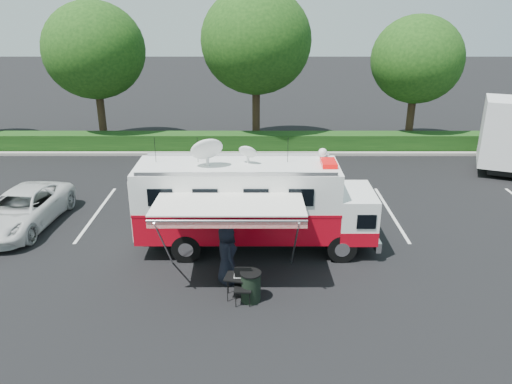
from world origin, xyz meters
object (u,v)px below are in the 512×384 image
(white_suv, at_px, (25,226))
(command_truck, at_px, (254,204))
(folding_table, at_px, (239,278))
(trash_bin, at_px, (251,286))

(white_suv, bearing_deg, command_truck, -5.98)
(command_truck, bearing_deg, folding_table, -97.49)
(command_truck, height_order, white_suv, command_truck)
(white_suv, height_order, trash_bin, trash_bin)
(white_suv, xyz_separation_m, folding_table, (8.43, -4.86, 0.65))
(white_suv, distance_m, folding_table, 9.76)
(white_suv, xyz_separation_m, trash_bin, (8.77, -5.01, 0.46))
(folding_table, height_order, trash_bin, trash_bin)
(white_suv, bearing_deg, trash_bin, -24.61)
(command_truck, xyz_separation_m, white_suv, (-8.84, 1.74, -1.67))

